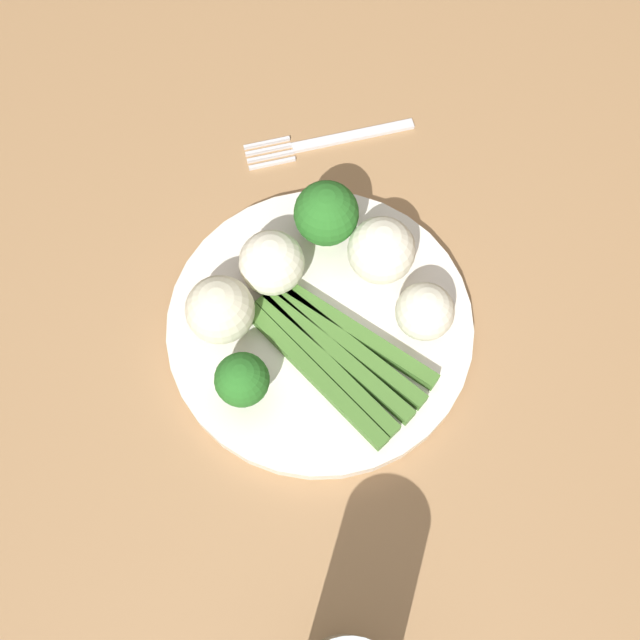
{
  "coord_description": "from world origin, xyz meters",
  "views": [
    {
      "loc": [
        -0.2,
        0.07,
        1.34
      ],
      "look_at": [
        0.04,
        0.04,
        0.77
      ],
      "focal_mm": 41.59,
      "sensor_mm": 36.0,
      "label": 1
    }
  ],
  "objects": [
    {
      "name": "cauliflower_mid",
      "position": [
        0.09,
        0.08,
        0.79
      ],
      "size": [
        0.06,
        0.06,
        0.06
      ],
      "primitive_type": "sphere",
      "color": "silver",
      "rests_on": "plate"
    },
    {
      "name": "broccoli_back",
      "position": [
        -0.01,
        0.11,
        0.79
      ],
      "size": [
        0.04,
        0.04,
        0.05
      ],
      "color": "#568E33",
      "rests_on": "plate"
    },
    {
      "name": "ground_plane",
      "position": [
        0.0,
        0.0,
        -0.01
      ],
      "size": [
        6.0,
        6.0,
        0.02
      ],
      "primitive_type": "cube",
      "color": "tan"
    },
    {
      "name": "fork",
      "position": [
        0.23,
        0.01,
        0.75
      ],
      "size": [
        0.04,
        0.17,
        0.0
      ],
      "rotation": [
        0.0,
        0.0,
        1.68
      ],
      "color": "silver",
      "rests_on": "dining_table"
    },
    {
      "name": "dining_table",
      "position": [
        0.0,
        0.0,
        0.64
      ],
      "size": [
        1.11,
        1.05,
        0.75
      ],
      "color": "#9E754C",
      "rests_on": "ground_plane"
    },
    {
      "name": "broccoli_left",
      "position": [
        0.12,
        0.03,
        0.8
      ],
      "size": [
        0.06,
        0.06,
        0.07
      ],
      "color": "#568E33",
      "rests_on": "plate"
    },
    {
      "name": "cauliflower_outer_edge",
      "position": [
        0.05,
        0.12,
        0.79
      ],
      "size": [
        0.06,
        0.06,
        0.06
      ],
      "primitive_type": "sphere",
      "color": "beige",
      "rests_on": "plate"
    },
    {
      "name": "plate",
      "position": [
        0.04,
        0.04,
        0.75
      ],
      "size": [
        0.26,
        0.26,
        0.01
      ],
      "primitive_type": "cylinder",
      "color": "silver",
      "rests_on": "dining_table"
    },
    {
      "name": "cauliflower_edge",
      "position": [
        0.03,
        -0.04,
        0.79
      ],
      "size": [
        0.05,
        0.05,
        0.05
      ],
      "primitive_type": "sphere",
      "color": "silver",
      "rests_on": "plate"
    },
    {
      "name": "asparagus_bundle",
      "position": [
        0.01,
        0.03,
        0.77
      ],
      "size": [
        0.16,
        0.15,
        0.01
      ],
      "rotation": [
        0.0,
        0.0,
        3.83
      ],
      "color": "#47752D",
      "rests_on": "plate"
    },
    {
      "name": "cauliflower_front",
      "position": [
        0.09,
        -0.02,
        0.79
      ],
      "size": [
        0.06,
        0.06,
        0.06
      ],
      "primitive_type": "sphere",
      "color": "silver",
      "rests_on": "plate"
    }
  ]
}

